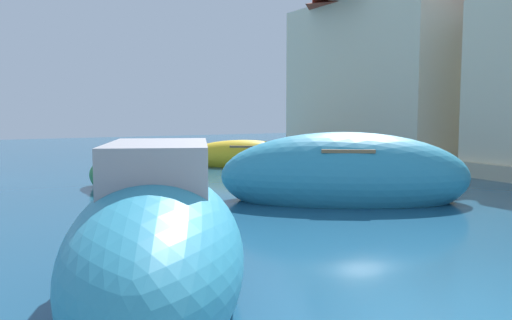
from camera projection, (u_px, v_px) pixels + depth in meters
name	position (u px, v px, depth m)	size (l,w,h in m)	color
moored_boat_0	(157.00, 245.00, 6.49)	(3.89, 5.69, 2.25)	teal
moored_boat_4	(244.00, 157.00, 20.95)	(4.65, 4.03, 1.36)	gold
moored_boat_5	(344.00, 177.00, 12.97)	(6.43, 5.25, 2.20)	teal
moored_boat_7	(127.00, 178.00, 14.72)	(2.37, 3.76, 1.25)	#197233
waterfront_building_annex	(395.00, 62.00, 24.61)	(6.56, 9.85, 7.75)	beige
waterfront_building_far	(375.00, 68.00, 25.86)	(5.78, 6.87, 7.45)	beige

